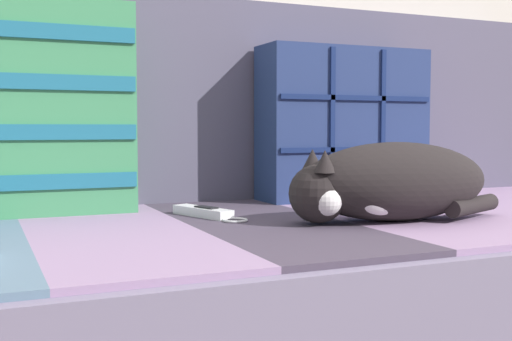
{
  "coord_description": "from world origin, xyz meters",
  "views": [
    {
      "loc": [
        -0.5,
        -1.06,
        0.53
      ],
      "look_at": [
        -0.03,
        0.02,
        0.46
      ],
      "focal_mm": 45.0,
      "sensor_mm": 36.0,
      "label": 1
    }
  ],
  "objects_px": {
    "throw_pillow_quilted": "(343,124)",
    "throw_pillow_striped": "(40,108)",
    "couch": "(254,309)",
    "sleeping_cat": "(387,183)",
    "game_remote_far": "(205,212)"
  },
  "relations": [
    {
      "from": "throw_pillow_quilted",
      "to": "throw_pillow_striped",
      "type": "bearing_deg",
      "value": -179.96
    },
    {
      "from": "couch",
      "to": "throw_pillow_striped",
      "type": "distance_m",
      "value": 0.6
    },
    {
      "from": "couch",
      "to": "throw_pillow_quilted",
      "type": "relative_size",
      "value": 4.89
    },
    {
      "from": "sleeping_cat",
      "to": "game_remote_far",
      "type": "distance_m",
      "value": 0.36
    },
    {
      "from": "couch",
      "to": "sleeping_cat",
      "type": "relative_size",
      "value": 4.67
    },
    {
      "from": "throw_pillow_quilted",
      "to": "game_remote_far",
      "type": "xyz_separation_m",
      "value": [
        -0.43,
        -0.18,
        -0.18
      ]
    },
    {
      "from": "couch",
      "to": "sleeping_cat",
      "type": "bearing_deg",
      "value": -32.11
    },
    {
      "from": "throw_pillow_quilted",
      "to": "sleeping_cat",
      "type": "height_order",
      "value": "throw_pillow_quilted"
    },
    {
      "from": "throw_pillow_striped",
      "to": "sleeping_cat",
      "type": "height_order",
      "value": "throw_pillow_striped"
    },
    {
      "from": "sleeping_cat",
      "to": "throw_pillow_striped",
      "type": "bearing_deg",
      "value": 147.55
    },
    {
      "from": "sleeping_cat",
      "to": "game_remote_far",
      "type": "relative_size",
      "value": 2.25
    },
    {
      "from": "game_remote_far",
      "to": "sleeping_cat",
      "type": "bearing_deg",
      "value": -33.46
    },
    {
      "from": "couch",
      "to": "throw_pillow_striped",
      "type": "relative_size",
      "value": 4.84
    },
    {
      "from": "throw_pillow_quilted",
      "to": "sleeping_cat",
      "type": "relative_size",
      "value": 0.96
    },
    {
      "from": "throw_pillow_quilted",
      "to": "game_remote_far",
      "type": "height_order",
      "value": "throw_pillow_quilted"
    }
  ]
}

